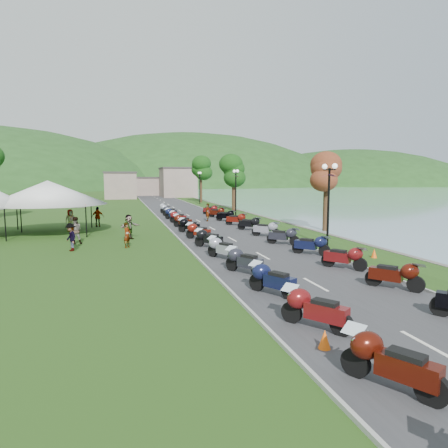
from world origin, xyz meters
TOP-DOWN VIEW (x-y plane):
  - road at (0.00, 40.00)m, footprint 7.00×120.00m
  - hills_backdrop at (0.00, 200.00)m, footprint 360.00×120.00m
  - far_building at (-2.00, 85.00)m, footprint 18.00×16.00m
  - moto_row_left at (-2.21, 20.75)m, footprint 2.60×45.65m
  - moto_row_right at (2.57, 22.55)m, footprint 2.60×37.09m
  - vendor_tent_main at (-12.56, 28.48)m, footprint 5.71×5.71m
  - tree_lakeside at (8.41, 24.41)m, footprint 2.61×2.61m
  - pedestrian_a at (-7.01, 20.59)m, footprint 0.64×0.69m
  - pedestrian_b at (-10.18, 22.72)m, footprint 0.90×0.56m
  - pedestrian_c at (-10.17, 20.26)m, footprint 0.83×1.13m
  - traffic_cone_near at (-2.61, 4.55)m, footprint 0.32×0.32m

SIDE VIEW (x-z plane):
  - hills_backdrop at x=0.00m, z-range -38.00..38.00m
  - pedestrian_a at x=-7.01m, z-range -0.76..0.76m
  - pedestrian_b at x=-10.18m, z-range -0.88..0.88m
  - pedestrian_c at x=-10.17m, z-range -0.81..0.81m
  - road at x=0.00m, z-range 0.00..0.02m
  - traffic_cone_near at x=-2.61m, z-range 0.00..0.50m
  - moto_row_left at x=-2.21m, z-range 0.00..1.10m
  - moto_row_right at x=2.57m, z-range 0.00..1.10m
  - vendor_tent_main at x=-12.56m, z-range 0.00..4.00m
  - far_building at x=-2.00m, z-range 0.00..5.00m
  - tree_lakeside at x=8.41m, z-range 0.00..7.25m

